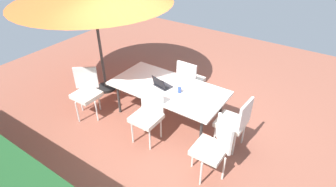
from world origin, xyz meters
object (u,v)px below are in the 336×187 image
(cup, at_px, (179,90))
(chair_northwest, at_px, (214,146))
(laptop, at_px, (162,85))
(chair_northeast, at_px, (86,91))
(chair_north, at_px, (148,113))
(chair_south, at_px, (190,79))
(dining_table, at_px, (168,89))
(chair_west, at_px, (235,121))

(cup, bearing_deg, chair_northwest, 145.63)
(laptop, relative_size, cup, 3.57)
(chair_northeast, distance_m, chair_north, 1.42)
(chair_south, bearing_deg, laptop, 80.26)
(chair_northwest, bearing_deg, chair_south, 171.27)
(chair_northeast, distance_m, laptop, 1.48)
(chair_south, distance_m, laptop, 0.84)
(laptop, bearing_deg, dining_table, -134.14)
(chair_northeast, xyz_separation_m, chair_west, (-2.73, -0.73, 0.00))
(dining_table, distance_m, cup, 0.29)
(chair_south, bearing_deg, chair_northeast, 46.26)
(chair_northwest, xyz_separation_m, chair_west, (-0.03, -0.72, 0.00))
(cup, bearing_deg, chair_north, 69.24)
(chair_northwest, height_order, cup, chair_northwest)
(chair_north, bearing_deg, chair_northwest, -8.29)
(dining_table, relative_size, chair_north, 2.19)
(laptop, bearing_deg, chair_northeast, 40.44)
(chair_south, relative_size, cup, 9.61)
(chair_west, bearing_deg, cup, -85.62)
(chair_north, bearing_deg, cup, 64.84)
(chair_northwest, bearing_deg, chair_northeast, -139.07)
(chair_south, distance_m, chair_north, 1.40)
(chair_south, height_order, chair_west, same)
(chair_south, bearing_deg, cup, 106.56)
(chair_northwest, relative_size, chair_northeast, 1.00)
(chair_south, xyz_separation_m, chair_west, (-1.31, 0.76, 0.00))
(chair_northwest, height_order, chair_northeast, same)
(chair_northwest, bearing_deg, chair_north, -143.19)
(chair_northeast, xyz_separation_m, cup, (-1.66, -0.72, 0.23))
(dining_table, height_order, chair_north, chair_north)
(chair_northeast, distance_m, cup, 1.82)
(chair_northwest, distance_m, cup, 1.28)
(chair_west, bearing_deg, dining_table, -87.33)
(chair_northwest, relative_size, cup, 9.61)
(dining_table, distance_m, chair_west, 1.35)
(dining_table, bearing_deg, chair_northwest, 150.29)
(chair_north, distance_m, laptop, 0.65)
(dining_table, xyz_separation_m, chair_northeast, (1.39, 0.76, -0.13))
(dining_table, height_order, chair_northeast, chair_northeast)
(chair_south, distance_m, cup, 0.84)
(chair_north, relative_size, laptop, 2.69)
(chair_west, distance_m, laptop, 1.46)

